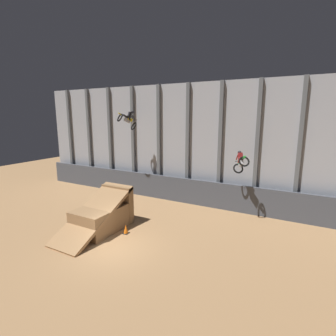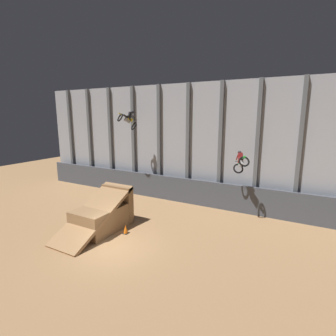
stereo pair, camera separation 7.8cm
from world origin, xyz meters
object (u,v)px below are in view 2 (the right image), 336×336
at_px(rider_bike_left_air, 128,119).
at_px(rider_bike_right_air, 241,162).
at_px(traffic_cone_near_ramp, 126,229).
at_px(dirt_ramp, 104,215).

distance_m(rider_bike_left_air, rider_bike_right_air, 9.84).
height_order(rider_bike_right_air, traffic_cone_near_ramp, rider_bike_right_air).
bearing_deg(rider_bike_left_air, rider_bike_right_air, 30.79).
height_order(dirt_ramp, rider_bike_left_air, rider_bike_left_air).
relative_size(rider_bike_right_air, traffic_cone_near_ramp, 3.12).
relative_size(dirt_ramp, traffic_cone_near_ramp, 9.07).
xyz_separation_m(rider_bike_right_air, traffic_cone_near_ramp, (-5.49, -5.88, -3.81)).
relative_size(rider_bike_left_air, rider_bike_right_air, 1.00).
xyz_separation_m(dirt_ramp, rider_bike_right_air, (7.23, 5.92, 3.18)).
xyz_separation_m(dirt_ramp, rider_bike_left_air, (-2.21, 5.77, 5.98)).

